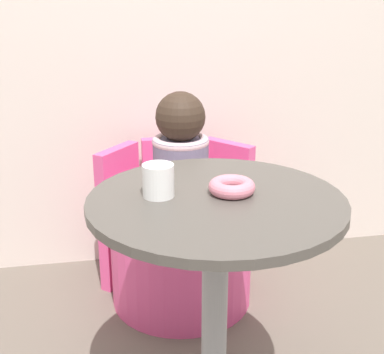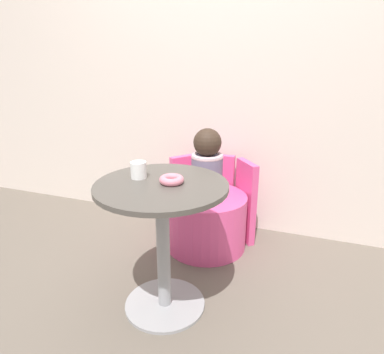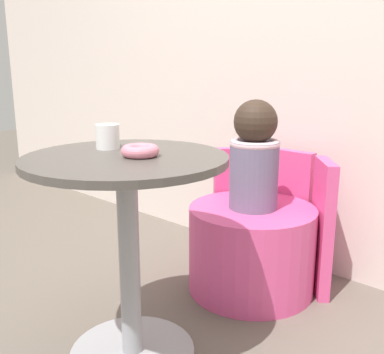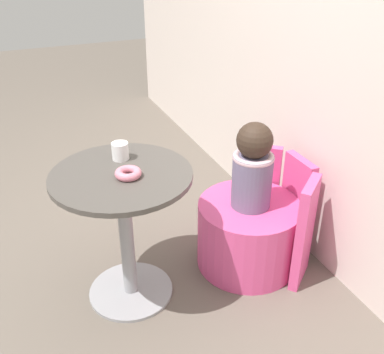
% 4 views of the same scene
% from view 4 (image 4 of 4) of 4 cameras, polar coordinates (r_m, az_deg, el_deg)
% --- Properties ---
extents(ground_plane, '(12.00, 12.00, 0.00)m').
position_cam_4_polar(ground_plane, '(2.49, -7.90, -14.61)').
color(ground_plane, '#665B51').
extents(back_wall, '(6.00, 0.06, 2.40)m').
position_cam_4_polar(back_wall, '(2.39, 17.90, 15.48)').
color(back_wall, silver).
rests_on(back_wall, ground_plane).
extents(round_table, '(0.66, 0.66, 0.72)m').
position_cam_4_polar(round_table, '(2.19, -8.58, -4.54)').
color(round_table, '#99999E').
rests_on(round_table, ground_plane).
extents(tub_chair, '(0.57, 0.57, 0.39)m').
position_cam_4_polar(tub_chair, '(2.57, 7.12, -7.20)').
color(tub_chair, '#E54C8C').
rests_on(tub_chair, ground_plane).
extents(booth_backrest, '(0.67, 0.24, 0.61)m').
position_cam_4_polar(booth_backrest, '(2.62, 11.75, -4.01)').
color(booth_backrest, '#E54C8C').
rests_on(booth_backrest, ground_plane).
extents(child_figure, '(0.22, 0.22, 0.48)m').
position_cam_4_polar(child_figure, '(2.34, 7.75, 1.23)').
color(child_figure, slate).
rests_on(child_figure, tub_chair).
extents(donut, '(0.12, 0.12, 0.04)m').
position_cam_4_polar(donut, '(2.04, -8.11, 0.48)').
color(donut, pink).
rests_on(donut, round_table).
extents(cup, '(0.08, 0.08, 0.08)m').
position_cam_4_polar(cup, '(2.19, -9.10, 3.28)').
color(cup, white).
rests_on(cup, round_table).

